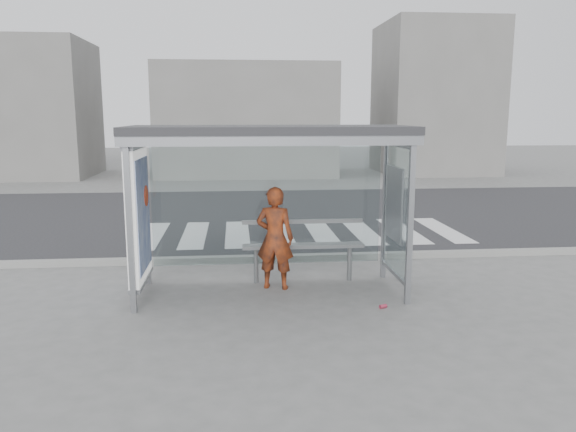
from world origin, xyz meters
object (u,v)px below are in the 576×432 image
object	(u,v)px
bus_shelter	(245,168)
person	(275,238)
bench	(303,246)
soda_can	(383,306)

from	to	relation	value
bus_shelter	person	bearing A→B (deg)	23.36
person	bench	size ratio (longest dim) A/B	0.82
bus_shelter	person	size ratio (longest dim) A/B	2.55
bench	soda_can	xyz separation A→B (m)	(1.00, -1.44, -0.59)
person	bench	xyz separation A→B (m)	(0.50, 0.32, -0.22)
person	soda_can	distance (m)	2.04
bench	soda_can	distance (m)	1.85
bus_shelter	bench	distance (m)	1.75
bus_shelter	bench	size ratio (longest dim) A/B	2.09
bench	soda_can	bearing A→B (deg)	-55.18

